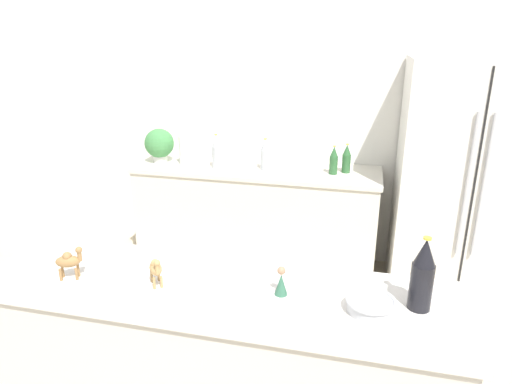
{
  "coord_description": "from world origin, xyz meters",
  "views": [
    {
      "loc": [
        0.57,
        -1.2,
        1.96
      ],
      "look_at": [
        -0.06,
        1.4,
        1.04
      ],
      "focal_mm": 32.0,
      "sensor_mm": 36.0,
      "label": 1
    }
  ],
  "objects_px": {
    "potted_plant": "(159,144)",
    "back_bottle_1": "(265,155)",
    "back_bottle_3": "(334,161)",
    "wine_bottle": "(423,275)",
    "back_bottle_2": "(346,159)",
    "camel_figurine_second": "(156,268)",
    "paper_towel_roll": "(185,150)",
    "back_bottle_0": "(216,152)",
    "camel_figurine": "(69,261)",
    "wise_man_figurine_crimson": "(281,283)",
    "fruit_bowl": "(371,304)",
    "refrigerator": "(463,183)"
  },
  "relations": [
    {
      "from": "paper_towel_roll",
      "to": "back_bottle_0",
      "type": "bearing_deg",
      "value": -9.69
    },
    {
      "from": "back_bottle_3",
      "to": "wine_bottle",
      "type": "bearing_deg",
      "value": -75.95
    },
    {
      "from": "potted_plant",
      "to": "back_bottle_1",
      "type": "xyz_separation_m",
      "value": [
        0.95,
        -0.01,
        -0.03
      ]
    },
    {
      "from": "refrigerator",
      "to": "camel_figurine_second",
      "type": "height_order",
      "value": "refrigerator"
    },
    {
      "from": "back_bottle_2",
      "to": "camel_figurine_second",
      "type": "height_order",
      "value": "back_bottle_2"
    },
    {
      "from": "paper_towel_roll",
      "to": "wine_bottle",
      "type": "bearing_deg",
      "value": -47.83
    },
    {
      "from": "back_bottle_1",
      "to": "camel_figurine",
      "type": "relative_size",
      "value": 1.76
    },
    {
      "from": "wine_bottle",
      "to": "camel_figurine",
      "type": "distance_m",
      "value": 1.45
    },
    {
      "from": "wine_bottle",
      "to": "fruit_bowl",
      "type": "xyz_separation_m",
      "value": [
        -0.18,
        -0.07,
        -0.11
      ]
    },
    {
      "from": "wine_bottle",
      "to": "paper_towel_roll",
      "type": "bearing_deg",
      "value": 132.17
    },
    {
      "from": "back_bottle_1",
      "to": "back_bottle_2",
      "type": "bearing_deg",
      "value": 6.45
    },
    {
      "from": "camel_figurine_second",
      "to": "back_bottle_2",
      "type": "bearing_deg",
      "value": 71.99
    },
    {
      "from": "wine_bottle",
      "to": "wise_man_figurine_crimson",
      "type": "bearing_deg",
      "value": -176.8
    },
    {
      "from": "refrigerator",
      "to": "back_bottle_0",
      "type": "bearing_deg",
      "value": -179.42
    },
    {
      "from": "potted_plant",
      "to": "back_bottle_1",
      "type": "height_order",
      "value": "potted_plant"
    },
    {
      "from": "potted_plant",
      "to": "back_bottle_3",
      "type": "bearing_deg",
      "value": -0.27
    },
    {
      "from": "back_bottle_1",
      "to": "wise_man_figurine_crimson",
      "type": "relative_size",
      "value": 2.09
    },
    {
      "from": "back_bottle_2",
      "to": "camel_figurine",
      "type": "bearing_deg",
      "value": -116.7
    },
    {
      "from": "refrigerator",
      "to": "back_bottle_2",
      "type": "relative_size",
      "value": 7.67
    },
    {
      "from": "refrigerator",
      "to": "back_bottle_2",
      "type": "bearing_deg",
      "value": 173.36
    },
    {
      "from": "back_bottle_0",
      "to": "fruit_bowl",
      "type": "xyz_separation_m",
      "value": [
        1.27,
        -1.94,
        -0.05
      ]
    },
    {
      "from": "paper_towel_roll",
      "to": "back_bottle_0",
      "type": "distance_m",
      "value": 0.3
    },
    {
      "from": "refrigerator",
      "to": "paper_towel_roll",
      "type": "xyz_separation_m",
      "value": [
        -2.23,
        0.03,
        0.12
      ]
    },
    {
      "from": "back_bottle_2",
      "to": "camel_figurine",
      "type": "distance_m",
      "value": 2.37
    },
    {
      "from": "back_bottle_0",
      "to": "camel_figurine",
      "type": "height_order",
      "value": "back_bottle_0"
    },
    {
      "from": "camel_figurine_second",
      "to": "potted_plant",
      "type": "bearing_deg",
      "value": 114.64
    },
    {
      "from": "back_bottle_2",
      "to": "wise_man_figurine_crimson",
      "type": "height_order",
      "value": "back_bottle_2"
    },
    {
      "from": "fruit_bowl",
      "to": "wise_man_figurine_crimson",
      "type": "relative_size",
      "value": 1.54
    },
    {
      "from": "potted_plant",
      "to": "wine_bottle",
      "type": "xyz_separation_m",
      "value": [
        1.99,
        -1.93,
        0.04
      ]
    },
    {
      "from": "back_bottle_0",
      "to": "back_bottle_2",
      "type": "distance_m",
      "value": 1.07
    },
    {
      "from": "fruit_bowl",
      "to": "wise_man_figurine_crimson",
      "type": "distance_m",
      "value": 0.36
    },
    {
      "from": "back_bottle_3",
      "to": "fruit_bowl",
      "type": "relative_size",
      "value": 1.19
    },
    {
      "from": "potted_plant",
      "to": "wine_bottle",
      "type": "relative_size",
      "value": 0.97
    },
    {
      "from": "refrigerator",
      "to": "wine_bottle",
      "type": "distance_m",
      "value": 1.96
    },
    {
      "from": "paper_towel_roll",
      "to": "camel_figurine",
      "type": "height_order",
      "value": "paper_towel_roll"
    },
    {
      "from": "paper_towel_roll",
      "to": "camel_figurine",
      "type": "distance_m",
      "value": 2.06
    },
    {
      "from": "wine_bottle",
      "to": "camel_figurine",
      "type": "relative_size",
      "value": 2.02
    },
    {
      "from": "camel_figurine",
      "to": "paper_towel_roll",
      "type": "bearing_deg",
      "value": 98.19
    },
    {
      "from": "back_bottle_0",
      "to": "back_bottle_3",
      "type": "distance_m",
      "value": 0.97
    },
    {
      "from": "back_bottle_0",
      "to": "wine_bottle",
      "type": "xyz_separation_m",
      "value": [
        1.45,
        -1.87,
        0.06
      ]
    },
    {
      "from": "potted_plant",
      "to": "camel_figurine_second",
      "type": "bearing_deg",
      "value": -65.36
    },
    {
      "from": "paper_towel_roll",
      "to": "back_bottle_1",
      "type": "relative_size",
      "value": 0.94
    },
    {
      "from": "paper_towel_roll",
      "to": "back_bottle_3",
      "type": "relative_size",
      "value": 1.06
    },
    {
      "from": "back_bottle_2",
      "to": "fruit_bowl",
      "type": "distance_m",
      "value": 2.07
    },
    {
      "from": "back_bottle_0",
      "to": "wise_man_figurine_crimson",
      "type": "bearing_deg",
      "value": -64.45
    },
    {
      "from": "camel_figurine",
      "to": "back_bottle_1",
      "type": "bearing_deg",
      "value": 78.69
    },
    {
      "from": "paper_towel_roll",
      "to": "back_bottle_0",
      "type": "height_order",
      "value": "back_bottle_0"
    },
    {
      "from": "camel_figurine",
      "to": "fruit_bowl",
      "type": "bearing_deg",
      "value": 2.38
    },
    {
      "from": "back_bottle_2",
      "to": "fruit_bowl",
      "type": "height_order",
      "value": "back_bottle_2"
    },
    {
      "from": "back_bottle_3",
      "to": "camel_figurine_second",
      "type": "distance_m",
      "value": 2.09
    }
  ]
}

